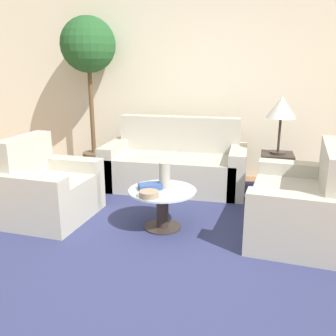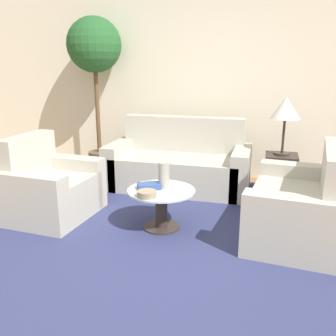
{
  "view_description": "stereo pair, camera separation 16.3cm",
  "coord_description": "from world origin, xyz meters",
  "px_view_note": "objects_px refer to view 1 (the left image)",
  "views": [
    {
      "loc": [
        0.75,
        -2.63,
        1.59
      ],
      "look_at": [
        -0.05,
        0.94,
        0.55
      ],
      "focal_mm": 40.0,
      "sensor_mm": 36.0,
      "label": 1
    },
    {
      "loc": [
        0.91,
        -2.59,
        1.59
      ],
      "look_at": [
        -0.05,
        0.94,
        0.55
      ],
      "focal_mm": 40.0,
      "sensor_mm": 36.0,
      "label": 2
    }
  ],
  "objects_px": {
    "table_lamp": "(281,109)",
    "loveseat": "(302,206)",
    "coffee_table": "(162,203)",
    "armchair": "(47,192)",
    "sofa_main": "(176,165)",
    "vase": "(165,175)",
    "bowl": "(149,194)",
    "book_stack": "(150,186)",
    "potted_plant": "(89,55)"
  },
  "relations": [
    {
      "from": "table_lamp",
      "to": "loveseat",
      "type": "bearing_deg",
      "value": -80.73
    },
    {
      "from": "coffee_table",
      "to": "armchair",
      "type": "bearing_deg",
      "value": 179.82
    },
    {
      "from": "table_lamp",
      "to": "sofa_main",
      "type": "bearing_deg",
      "value": 177.63
    },
    {
      "from": "vase",
      "to": "table_lamp",
      "type": "bearing_deg",
      "value": 46.35
    },
    {
      "from": "table_lamp",
      "to": "vase",
      "type": "xyz_separation_m",
      "value": [
        -1.13,
        -1.18,
        -0.54
      ]
    },
    {
      "from": "coffee_table",
      "to": "bowl",
      "type": "distance_m",
      "value": 0.29
    },
    {
      "from": "armchair",
      "to": "bowl",
      "type": "relative_size",
      "value": 5.39
    },
    {
      "from": "vase",
      "to": "loveseat",
      "type": "bearing_deg",
      "value": 3.92
    },
    {
      "from": "sofa_main",
      "to": "armchair",
      "type": "xyz_separation_m",
      "value": [
        -1.11,
        -1.3,
        -0.0
      ]
    },
    {
      "from": "coffee_table",
      "to": "bowl",
      "type": "xyz_separation_m",
      "value": [
        -0.07,
        -0.23,
        0.17
      ]
    },
    {
      "from": "table_lamp",
      "to": "bowl",
      "type": "xyz_separation_m",
      "value": [
        -1.21,
        -1.48,
        -0.63
      ]
    },
    {
      "from": "book_stack",
      "to": "sofa_main",
      "type": "bearing_deg",
      "value": 62.15
    },
    {
      "from": "loveseat",
      "to": "vase",
      "type": "relative_size",
      "value": 5.22
    },
    {
      "from": "loveseat",
      "to": "coffee_table",
      "type": "xyz_separation_m",
      "value": [
        -1.32,
        -0.16,
        -0.03
      ]
    },
    {
      "from": "loveseat",
      "to": "table_lamp",
      "type": "distance_m",
      "value": 1.35
    },
    {
      "from": "coffee_table",
      "to": "table_lamp",
      "type": "xyz_separation_m",
      "value": [
        1.14,
        1.25,
        0.8
      ]
    },
    {
      "from": "sofa_main",
      "to": "armchair",
      "type": "distance_m",
      "value": 1.71
    },
    {
      "from": "sofa_main",
      "to": "table_lamp",
      "type": "height_order",
      "value": "table_lamp"
    },
    {
      "from": "potted_plant",
      "to": "bowl",
      "type": "xyz_separation_m",
      "value": [
        1.33,
        -1.83,
        -1.25
      ]
    },
    {
      "from": "sofa_main",
      "to": "book_stack",
      "type": "relative_size",
      "value": 7.07
    },
    {
      "from": "coffee_table",
      "to": "potted_plant",
      "type": "relative_size",
      "value": 0.3
    },
    {
      "from": "potted_plant",
      "to": "table_lamp",
      "type": "bearing_deg",
      "value": -7.87
    },
    {
      "from": "table_lamp",
      "to": "vase",
      "type": "distance_m",
      "value": 1.72
    },
    {
      "from": "armchair",
      "to": "loveseat",
      "type": "bearing_deg",
      "value": -82.22
    },
    {
      "from": "coffee_table",
      "to": "loveseat",
      "type": "bearing_deg",
      "value": 6.9
    },
    {
      "from": "armchair",
      "to": "table_lamp",
      "type": "relative_size",
      "value": 1.42
    },
    {
      "from": "potted_plant",
      "to": "armchair",
      "type": "bearing_deg",
      "value": -84.24
    },
    {
      "from": "armchair",
      "to": "sofa_main",
      "type": "bearing_deg",
      "value": -36.16
    },
    {
      "from": "table_lamp",
      "to": "bowl",
      "type": "bearing_deg",
      "value": -129.27
    },
    {
      "from": "bowl",
      "to": "armchair",
      "type": "bearing_deg",
      "value": 168.91
    },
    {
      "from": "armchair",
      "to": "bowl",
      "type": "bearing_deg",
      "value": -96.79
    },
    {
      "from": "table_lamp",
      "to": "potted_plant",
      "type": "xyz_separation_m",
      "value": [
        -2.54,
        0.35,
        0.62
      ]
    },
    {
      "from": "armchair",
      "to": "book_stack",
      "type": "height_order",
      "value": "armchair"
    },
    {
      "from": "loveseat",
      "to": "book_stack",
      "type": "height_order",
      "value": "loveseat"
    },
    {
      "from": "potted_plant",
      "to": "bowl",
      "type": "distance_m",
      "value": 2.59
    },
    {
      "from": "armchair",
      "to": "bowl",
      "type": "distance_m",
      "value": 1.2
    },
    {
      "from": "sofa_main",
      "to": "loveseat",
      "type": "height_order",
      "value": "sofa_main"
    },
    {
      "from": "loveseat",
      "to": "book_stack",
      "type": "relative_size",
      "value": 5.21
    },
    {
      "from": "armchair",
      "to": "table_lamp",
      "type": "distance_m",
      "value": 2.8
    },
    {
      "from": "table_lamp",
      "to": "book_stack",
      "type": "relative_size",
      "value": 2.68
    },
    {
      "from": "sofa_main",
      "to": "coffee_table",
      "type": "height_order",
      "value": "sofa_main"
    },
    {
      "from": "coffee_table",
      "to": "book_stack",
      "type": "height_order",
      "value": "book_stack"
    },
    {
      "from": "loveseat",
      "to": "vase",
      "type": "height_order",
      "value": "loveseat"
    },
    {
      "from": "book_stack",
      "to": "loveseat",
      "type": "bearing_deg",
      "value": -21.71
    },
    {
      "from": "bowl",
      "to": "potted_plant",
      "type": "bearing_deg",
      "value": 126.04
    },
    {
      "from": "loveseat",
      "to": "table_lamp",
      "type": "height_order",
      "value": "table_lamp"
    },
    {
      "from": "armchair",
      "to": "table_lamp",
      "type": "bearing_deg",
      "value": -57.98
    },
    {
      "from": "table_lamp",
      "to": "vase",
      "type": "relative_size",
      "value": 2.68
    },
    {
      "from": "loveseat",
      "to": "armchair",
      "type": "bearing_deg",
      "value": -80.27
    },
    {
      "from": "loveseat",
      "to": "vase",
      "type": "bearing_deg",
      "value": -79.82
    }
  ]
}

